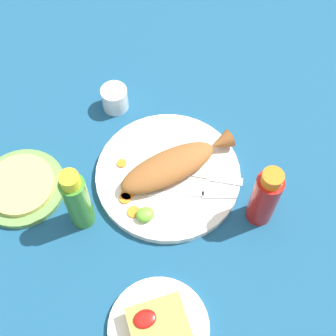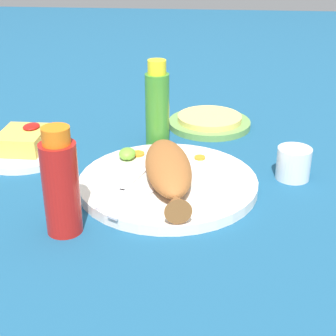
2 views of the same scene
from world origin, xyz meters
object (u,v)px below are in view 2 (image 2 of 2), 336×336
fork_far (125,187)px  salt_cup (293,165)px  hot_sauce_bottle_red (61,184)px  side_plate_fries (25,152)px  main_plate (168,183)px  tortilla_plate (209,124)px  fork_near (144,197)px  fried_fish (169,170)px  hot_sauce_bottle_green (157,106)px

fork_far → salt_cup: (0.10, -0.29, 0.01)m
hot_sauce_bottle_red → side_plate_fries: 0.31m
hot_sauce_bottle_red → side_plate_fries: size_ratio=0.90×
hot_sauce_bottle_red → salt_cup: 0.42m
main_plate → fork_far: 0.08m
salt_cup → tortilla_plate: 0.29m
salt_cup → side_plate_fries: 0.51m
main_plate → tortilla_plate: 0.31m
fork_near → fork_far: bearing=-100.7°
fork_near → tortilla_plate: bearing=-166.3°
salt_cup → side_plate_fries: salt_cup is taller
tortilla_plate → fork_near: bearing=165.3°
fried_fish → salt_cup: 0.23m
fried_fish → tortilla_plate: size_ratio=1.45×
side_plate_fries → tortilla_plate: (0.19, -0.36, 0.00)m
salt_cup → hot_sauce_bottle_red: bearing=120.2°
fork_near → hot_sauce_bottle_red: 0.14m
main_plate → hot_sauce_bottle_green: bearing=11.6°
main_plate → salt_cup: size_ratio=5.09×
fork_near → main_plate: bearing=-176.3°
fried_fish → side_plate_fries: 0.32m
main_plate → hot_sauce_bottle_red: size_ratio=1.87×
fried_fish → hot_sauce_bottle_red: bearing=123.2°
hot_sauce_bottle_green → tortilla_plate: hot_sauce_bottle_green is taller
hot_sauce_bottle_red → hot_sauce_bottle_green: 0.36m
fried_fish → salt_cup: (0.07, -0.22, -0.02)m
fork_far → side_plate_fries: fork_far is taller
side_plate_fries → tortilla_plate: 0.41m
main_plate → tortilla_plate: size_ratio=1.68×
fork_near → hot_sauce_bottle_green: size_ratio=0.97×
fork_near → salt_cup: 0.28m
fried_fish → fork_near: fried_fish is taller
fork_near → side_plate_fries: bearing=-96.5°
fried_fish → salt_cup: fried_fish is taller
fried_fish → fork_far: size_ratio=1.47×
fried_fish → hot_sauce_bottle_green: 0.21m
main_plate → tortilla_plate: (0.30, -0.07, -0.00)m
tortilla_plate → fried_fish: bearing=168.7°
main_plate → hot_sauce_bottle_green: size_ratio=1.75×
fork_near → fork_far: same height
tortilla_plate → hot_sauce_bottle_red: bearing=155.6°
hot_sauce_bottle_red → main_plate: bearing=-43.1°
fried_fish → fork_far: (-0.03, 0.07, -0.02)m
fried_fish → hot_sauce_bottle_red: (-0.14, 0.14, 0.04)m
hot_sauce_bottle_green → fork_far: bearing=173.1°
fork_far → side_plate_fries: 0.27m
fork_far → hot_sauce_bottle_green: hot_sauce_bottle_green is taller
hot_sauce_bottle_green → tortilla_plate: 0.17m
hot_sauce_bottle_red → hot_sauce_bottle_green: size_ratio=0.94×
fried_fish → side_plate_fries: fried_fish is taller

